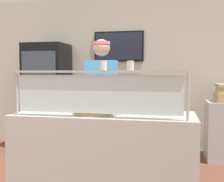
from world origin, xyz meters
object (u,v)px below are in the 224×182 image
at_px(drink_fridge, 47,97).
at_px(worker_figure, 102,100).
at_px(pepper_flake_shaker, 130,66).
at_px(pizza_tray, 97,112).
at_px(parmesan_shaker, 103,66).
at_px(pizza_server, 100,110).

bearing_deg(drink_fridge, worker_figure, -42.84).
bearing_deg(pepper_flake_shaker, pizza_tray, 146.22).
height_order(parmesan_shaker, pepper_flake_shaker, parmesan_shaker).
xyz_separation_m(pizza_tray, parmesan_shaker, (0.12, -0.24, 0.44)).
relative_size(worker_figure, drink_fridge, 0.95).
bearing_deg(pizza_tray, pepper_flake_shaker, -33.78).
bearing_deg(pizza_server, drink_fridge, 123.99).
distance_m(pepper_flake_shaker, worker_figure, 1.17).
height_order(pizza_server, parmesan_shaker, parmesan_shaker).
relative_size(pizza_tray, worker_figure, 0.27).
bearing_deg(pizza_server, pizza_tray, 144.22).
relative_size(pepper_flake_shaker, drink_fridge, 0.05).
height_order(pizza_tray, pizza_server, pizza_server).
distance_m(pizza_tray, parmesan_shaker, 0.52).
height_order(pizza_server, drink_fridge, drink_fridge).
height_order(parmesan_shaker, drink_fridge, drink_fridge).
distance_m(pizza_server, parmesan_shaker, 0.49).
distance_m(worker_figure, drink_fridge, 1.76).
relative_size(pizza_tray, pepper_flake_shaker, 5.76).
bearing_deg(parmesan_shaker, pizza_tray, 116.82).
bearing_deg(pepper_flake_shaker, parmesan_shaker, 180.00).
bearing_deg(worker_figure, pizza_tray, -79.46).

